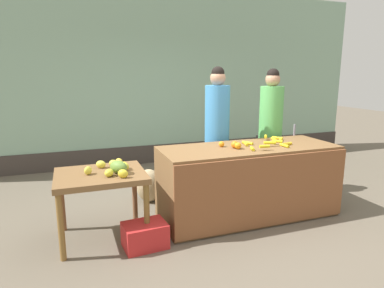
% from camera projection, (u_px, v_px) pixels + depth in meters
% --- Properties ---
extents(ground_plane, '(24.00, 24.00, 0.00)m').
position_uv_depth(ground_plane, '(219.00, 219.00, 4.22)').
color(ground_plane, '#665B4C').
extents(market_wall_back, '(8.89, 0.23, 3.34)m').
position_uv_depth(market_wall_back, '(157.00, 80.00, 6.65)').
color(market_wall_back, '#8CB299').
rests_on(market_wall_back, ground).
extents(fruit_stall_counter, '(2.20, 0.85, 0.90)m').
position_uv_depth(fruit_stall_counter, '(248.00, 181.00, 4.24)').
color(fruit_stall_counter, brown).
rests_on(fruit_stall_counter, ground).
extents(side_table_wooden, '(0.93, 0.78, 0.74)m').
position_uv_depth(side_table_wooden, '(101.00, 182.00, 3.61)').
color(side_table_wooden, brown).
rests_on(side_table_wooden, ground).
extents(banana_bunch_pile, '(0.75, 0.62, 0.07)m').
position_uv_depth(banana_bunch_pile, '(269.00, 142.00, 4.26)').
color(banana_bunch_pile, yellow).
rests_on(banana_bunch_pile, fruit_stall_counter).
extents(orange_pile, '(0.21, 0.25, 0.09)m').
position_uv_depth(orange_pile, '(233.00, 145.00, 4.05)').
color(orange_pile, orange).
rests_on(orange_pile, fruit_stall_counter).
extents(mango_papaya_pile, '(0.50, 0.62, 0.14)m').
position_uv_depth(mango_papaya_pile, '(115.00, 167.00, 3.61)').
color(mango_papaya_pile, yellow).
rests_on(mango_papaya_pile, side_table_wooden).
extents(vendor_woman_blue_shirt, '(0.34, 0.34, 1.87)m').
position_uv_depth(vendor_woman_blue_shirt, '(217.00, 134.00, 4.71)').
color(vendor_woman_blue_shirt, '#33333D').
rests_on(vendor_woman_blue_shirt, ground).
extents(vendor_woman_green_shirt, '(0.34, 0.34, 1.85)m').
position_uv_depth(vendor_woman_green_shirt, '(270.00, 132.00, 4.99)').
color(vendor_woman_green_shirt, '#33333D').
rests_on(vendor_woman_green_shirt, ground).
extents(parked_motorcycle, '(1.60, 0.18, 0.88)m').
position_uv_depth(parked_motorcycle, '(273.00, 152.00, 6.02)').
color(parked_motorcycle, black).
rests_on(parked_motorcycle, ground).
extents(produce_crate, '(0.47, 0.36, 0.26)m').
position_uv_depth(produce_crate, '(145.00, 235.00, 3.52)').
color(produce_crate, red).
rests_on(produce_crate, ground).
extents(produce_sack, '(0.46, 0.43, 0.47)m').
position_uv_depth(produce_sack, '(149.00, 186.00, 4.74)').
color(produce_sack, tan).
rests_on(produce_sack, ground).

